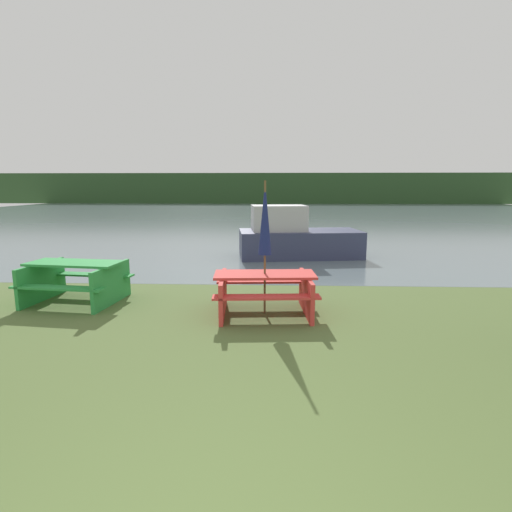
% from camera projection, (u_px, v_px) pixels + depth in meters
% --- Properties ---
extents(water, '(60.00, 50.00, 0.00)m').
position_uv_depth(water, '(268.00, 213.00, 33.69)').
color(water, slate).
rests_on(water, ground_plane).
extents(far_treeline, '(80.00, 1.60, 4.00)m').
position_uv_depth(far_treeline, '(270.00, 188.00, 53.03)').
color(far_treeline, '#284723').
rests_on(far_treeline, water).
extents(picnic_table_red, '(1.84, 1.50, 0.72)m').
position_uv_depth(picnic_table_red, '(265.00, 289.00, 6.98)').
color(picnic_table_red, red).
rests_on(picnic_table_red, ground_plane).
extents(picnic_table_green, '(1.89, 1.57, 0.79)m').
position_uv_depth(picnic_table_green, '(76.00, 278.00, 7.67)').
color(picnic_table_green, green).
rests_on(picnic_table_green, ground_plane).
extents(umbrella_navy, '(0.23, 0.23, 2.31)m').
position_uv_depth(umbrella_navy, '(265.00, 219.00, 6.77)').
color(umbrella_navy, brown).
rests_on(umbrella_navy, ground_plane).
extents(boat, '(3.97, 2.16, 1.64)m').
position_uv_depth(boat, '(295.00, 238.00, 12.68)').
color(boat, '#333856').
rests_on(boat, water).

